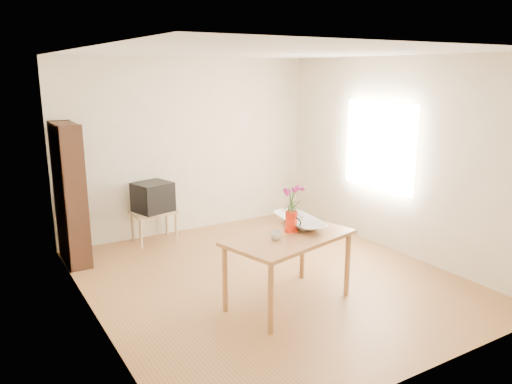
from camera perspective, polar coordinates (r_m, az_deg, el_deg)
room at (r=5.66m, az=1.81°, el=2.39°), size 4.50×4.50×4.50m
table at (r=5.22m, az=3.77°, el=-5.91°), size 1.48×1.05×0.75m
tv_stand at (r=7.29m, az=-11.60°, el=-2.69°), size 0.60×0.45×0.46m
bookshelf at (r=6.68m, az=-20.41°, el=-0.76°), size 0.28×0.70×1.80m
pitcher at (r=5.29m, az=4.05°, el=-3.47°), size 0.15×0.22×0.22m
flowers at (r=5.21m, az=4.11°, el=-0.42°), size 0.25×0.25×0.36m
mug at (r=5.05m, az=2.29°, el=-4.98°), size 0.15×0.15×0.09m
bowl at (r=5.47m, az=5.00°, el=-1.31°), size 0.58×0.58×0.50m
teacup_a at (r=5.46m, az=4.65°, el=-1.82°), size 0.09×0.09×0.07m
teacup_b at (r=5.52m, az=5.25°, el=-1.70°), size 0.08×0.08×0.06m
television at (r=7.23m, az=-11.75°, el=-0.50°), size 0.58×0.55×0.42m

